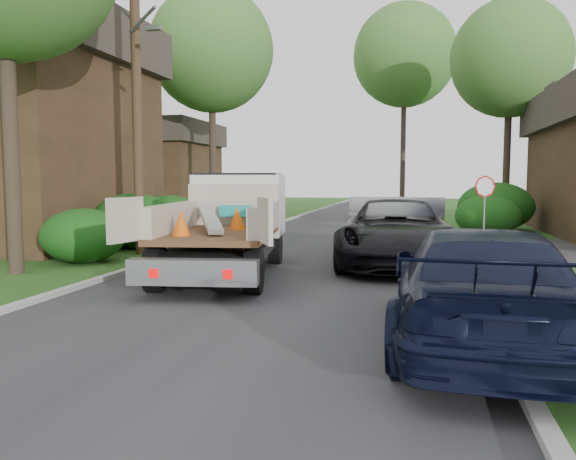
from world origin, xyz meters
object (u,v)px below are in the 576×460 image
(tree_center_far, at_px, (405,56))
(black_pickup, at_px, (396,232))
(stop_sign, at_px, (485,196))
(tree_right_far, at_px, (510,59))
(tree_left_back, at_px, (52,38))
(flatbed_truck, at_px, (232,217))
(house_left_far, at_px, (151,168))
(tree_left_far, at_px, (212,50))
(navy_suv, at_px, (479,287))
(house_left_near, at_px, (2,127))
(utility_pole, at_px, (137,86))

(tree_center_far, bearing_deg, black_pickup, -89.10)
(stop_sign, height_order, tree_right_far, tree_right_far)
(tree_left_back, bearing_deg, stop_sign, -11.77)
(tree_right_far, relative_size, tree_center_far, 0.79)
(flatbed_truck, bearing_deg, tree_right_far, 53.68)
(house_left_far, xyz_separation_m, tree_left_far, (6.00, -5.00, 5.93))
(navy_suv, bearing_deg, tree_right_far, -97.72)
(house_left_near, height_order, navy_suv, house_left_near)
(stop_sign, bearing_deg, flatbed_truck, -138.60)
(tree_right_far, xyz_separation_m, flatbed_truck, (-9.25, -17.13, -7.11))
(tree_center_far, bearing_deg, house_left_near, -121.33)
(house_left_near, height_order, house_left_far, house_left_near)
(flatbed_truck, relative_size, black_pickup, 1.06)
(house_left_near, xyz_separation_m, navy_suv, (15.80, -9.87, -3.44))
(tree_center_far, height_order, navy_suv, tree_center_far)
(utility_pole, bearing_deg, flatbed_truck, -29.47)
(house_left_near, xyz_separation_m, flatbed_truck, (10.25, -4.13, -2.91))
(stop_sign, bearing_deg, navy_suv, -96.73)
(flatbed_truck, distance_m, navy_suv, 8.00)
(house_left_far, height_order, black_pickup, house_left_far)
(stop_sign, relative_size, tree_right_far, 0.22)
(utility_pole, xyz_separation_m, black_pickup, (7.88, -0.48, -4.26))
(house_left_near, bearing_deg, flatbed_truck, -21.93)
(black_pickup, bearing_deg, stop_sign, 55.10)
(tree_left_far, xyz_separation_m, tree_right_far, (15.00, 3.00, -0.50))
(tree_right_far, distance_m, black_pickup, 17.99)
(stop_sign, xyz_separation_m, tree_center_far, (-3.20, 21.00, 9.20))
(black_pickup, bearing_deg, tree_left_back, 149.59)
(house_left_near, height_order, tree_left_far, tree_left_far)
(utility_pole, xyz_separation_m, navy_suv, (9.28, -7.85, -4.33))
(house_left_near, distance_m, black_pickup, 15.00)
(flatbed_truck, xyz_separation_m, black_pickup, (4.15, 1.63, -0.46))
(house_left_far, height_order, navy_suv, house_left_far)
(stop_sign, relative_size, tree_left_far, 0.20)
(utility_pole, distance_m, navy_suv, 12.90)
(tree_right_far, relative_size, navy_suv, 1.98)
(tree_left_far, distance_m, black_pickup, 17.87)
(house_left_near, relative_size, tree_left_far, 0.80)
(utility_pole, bearing_deg, house_left_far, 115.23)
(tree_center_far, distance_m, flatbed_truck, 29.02)
(house_left_far, relative_size, tree_right_far, 0.66)
(house_left_near, distance_m, house_left_far, 15.12)
(tree_left_back, height_order, navy_suv, tree_left_back)
(house_left_near, bearing_deg, stop_sign, 6.63)
(utility_pole, bearing_deg, tree_left_far, 99.54)
(tree_center_far, xyz_separation_m, navy_suv, (1.80, -32.87, -10.14))
(tree_left_far, height_order, tree_left_back, tree_left_far)
(tree_left_back, bearing_deg, navy_suv, -41.72)
(tree_center_far, height_order, black_pickup, tree_center_far)
(house_left_near, bearing_deg, house_left_far, 95.71)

